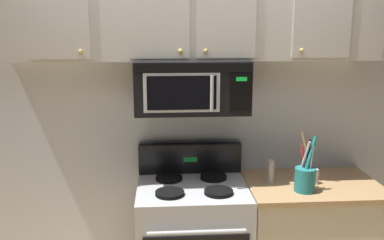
{
  "coord_description": "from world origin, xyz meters",
  "views": [
    {
      "loc": [
        -0.2,
        -2.33,
        1.99
      ],
      "look_at": [
        0.0,
        0.49,
        1.35
      ],
      "focal_mm": 40.12,
      "sensor_mm": 36.0,
      "label": 1
    }
  ],
  "objects_px": {
    "utensil_crock_teal": "(305,177)",
    "salt_shaker": "(315,176)",
    "over_range_microwave": "(191,86)",
    "pepper_mill": "(271,171)"
  },
  "relations": [
    {
      "from": "utensil_crock_teal",
      "to": "salt_shaker",
      "type": "distance_m",
      "value": 0.18
    },
    {
      "from": "over_range_microwave",
      "to": "salt_shaker",
      "type": "bearing_deg",
      "value": -8.5
    },
    {
      "from": "salt_shaker",
      "to": "pepper_mill",
      "type": "bearing_deg",
      "value": 172.0
    },
    {
      "from": "pepper_mill",
      "to": "over_range_microwave",
      "type": "bearing_deg",
      "value": 171.23
    },
    {
      "from": "utensil_crock_teal",
      "to": "pepper_mill",
      "type": "relative_size",
      "value": 2.43
    },
    {
      "from": "over_range_microwave",
      "to": "salt_shaker",
      "type": "height_order",
      "value": "over_range_microwave"
    },
    {
      "from": "utensil_crock_teal",
      "to": "over_range_microwave",
      "type": "bearing_deg",
      "value": 160.81
    },
    {
      "from": "utensil_crock_teal",
      "to": "salt_shaker",
      "type": "height_order",
      "value": "utensil_crock_teal"
    },
    {
      "from": "over_range_microwave",
      "to": "salt_shaker",
      "type": "xyz_separation_m",
      "value": [
        0.85,
        -0.13,
        -0.62
      ]
    },
    {
      "from": "over_range_microwave",
      "to": "pepper_mill",
      "type": "height_order",
      "value": "over_range_microwave"
    }
  ]
}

